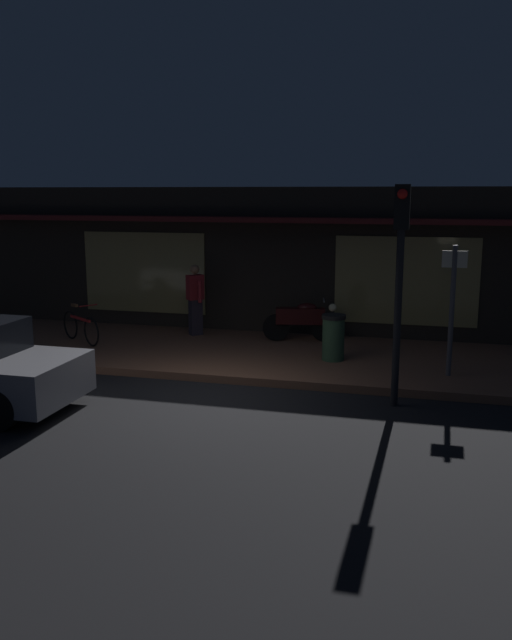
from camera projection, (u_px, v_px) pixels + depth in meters
ground_plane at (199, 400)px, 11.18m from camera, size 60.00×60.00×0.00m
sidewalk_slab at (246, 354)px, 14.01m from camera, size 18.00×4.00×0.15m
storefront_building at (281, 258)px, 16.90m from camera, size 18.00×3.30×3.60m
motorcycle at (302, 320)px, 14.82m from camera, size 1.69×0.60×0.97m
bicycle_parked at (81, 327)px, 14.70m from camera, size 1.40×0.96×0.91m
person_photographer at (195, 298)px, 15.40m from camera, size 0.50×0.49×1.67m
sign_post at (452, 303)px, 11.85m from camera, size 0.44×0.09×2.40m
trash_bin at (333, 337)px, 13.14m from camera, size 0.48×0.48×0.93m
traffic_light_pole at (400, 256)px, 10.40m from camera, size 0.24×0.33×3.60m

